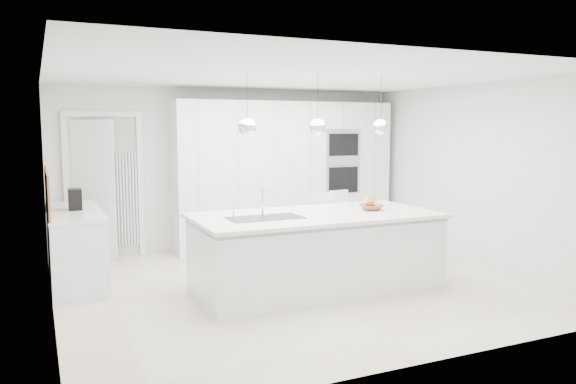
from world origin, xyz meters
name	(u,v)px	position (x,y,z in m)	size (l,w,h in m)	color
floor	(298,284)	(0.00, 0.00, 0.00)	(5.50, 5.50, 0.00)	beige
wall_back	(231,168)	(0.00, 2.50, 1.25)	(5.50, 5.50, 0.00)	silver
wall_left	(48,193)	(-2.75, 0.00, 1.25)	(5.00, 5.00, 0.00)	silver
ceiling	(299,76)	(0.00, 0.00, 2.50)	(5.50, 5.50, 0.00)	white
tall_cabinets	(285,174)	(0.80, 2.20, 1.15)	(3.60, 0.60, 2.30)	white
oven_stack	(343,161)	(1.70, 1.89, 1.35)	(0.62, 0.04, 1.05)	#A5A5A8
doorway_frame	(105,188)	(-1.95, 2.47, 1.02)	(1.11, 0.08, 2.13)	white
hallway_door	(87,190)	(-2.20, 2.42, 1.00)	(0.82, 0.04, 2.00)	white
radiator	(128,199)	(-1.63, 2.46, 0.85)	(0.32, 0.04, 1.40)	white
left_base_cabinets	(76,248)	(-2.45, 1.20, 0.43)	(0.60, 1.80, 0.86)	white
left_worktop	(74,212)	(-2.45, 1.20, 0.88)	(0.62, 1.82, 0.04)	white
oak_backsplash	(47,191)	(-2.74, 1.20, 1.15)	(0.02, 1.80, 0.50)	brown
island_base	(317,254)	(0.10, -0.30, 0.43)	(2.80, 1.20, 0.86)	white
island_worktop	(315,215)	(0.10, -0.25, 0.88)	(2.84, 1.40, 0.04)	white
island_sink	(265,225)	(-0.55, -0.30, 0.82)	(0.84, 0.44, 0.18)	#3F3F42
island_tap	(263,202)	(-0.50, -0.10, 1.05)	(0.02, 0.02, 0.30)	white
pendant_left	(247,127)	(-0.75, -0.30, 1.90)	(0.20, 0.20, 0.20)	white
pendant_mid	(318,127)	(0.10, -0.30, 1.90)	(0.20, 0.20, 0.20)	white
pendant_right	(381,127)	(0.95, -0.30, 1.90)	(0.20, 0.20, 0.20)	white
fruit_bowl	(371,207)	(0.85, -0.28, 0.94)	(0.29, 0.29, 0.07)	brown
espresso_machine	(75,199)	(-2.43, 1.23, 1.03)	(0.15, 0.24, 0.26)	black
bar_stool_left	(327,232)	(0.67, 0.53, 0.51)	(0.33, 0.46, 1.01)	white
bar_stool_right	(343,228)	(1.03, 0.72, 0.50)	(0.33, 0.46, 1.01)	white
apple_a	(372,204)	(0.87, -0.26, 0.97)	(0.08, 0.08, 0.08)	maroon
apple_b	(369,205)	(0.80, -0.30, 0.97)	(0.08, 0.08, 0.08)	maroon
banana_bunch	(371,201)	(0.83, -0.29, 1.02)	(0.21, 0.21, 0.03)	gold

